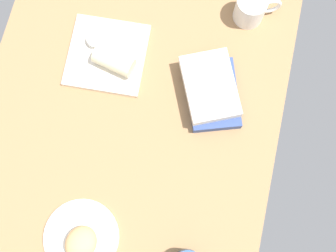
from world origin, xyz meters
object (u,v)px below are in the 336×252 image
object	(u,v)px
scone_pastry	(81,243)
breakfast_wrap	(114,61)
book_stack	(211,91)
sauce_cup	(96,40)
coffee_mug	(251,8)
square_plate	(107,55)
round_plate	(81,237)

from	to	relation	value
scone_pastry	breakfast_wrap	bearing A→B (deg)	4.61
book_stack	scone_pastry	bearing A→B (deg)	152.81
sauce_cup	coffee_mug	xyz separation A→B (cm)	(19.79, -44.53, 2.16)
square_plate	breakfast_wrap	distance (cm)	5.70
breakfast_wrap	book_stack	world-z (taller)	breakfast_wrap
round_plate	square_plate	bearing A→B (deg)	7.03
square_plate	breakfast_wrap	size ratio (longest dim) A/B	1.94
scone_pastry	book_stack	bearing A→B (deg)	-27.19
scone_pastry	breakfast_wrap	size ratio (longest dim) A/B	0.79
scone_pastry	sauce_cup	distance (cm)	60.37
round_plate	square_plate	distance (cm)	54.96
round_plate	book_stack	distance (cm)	56.46
sauce_cup	coffee_mug	bearing A→B (deg)	-66.03
square_plate	scone_pastry	bearing A→B (deg)	-172.24
sauce_cup	scone_pastry	bearing A→B (deg)	-168.75
round_plate	scone_pastry	world-z (taller)	scone_pastry
scone_pastry	coffee_mug	distance (cm)	85.52
square_plate	sauce_cup	distance (cm)	5.68
scone_pastry	breakfast_wrap	distance (cm)	53.45
sauce_cup	coffee_mug	world-z (taller)	coffee_mug
round_plate	sauce_cup	distance (cm)	58.89
round_plate	coffee_mug	xyz separation A→B (cm)	(77.63, -33.65, 4.32)
round_plate	breakfast_wrap	bearing A→B (deg)	3.75
round_plate	scone_pastry	distance (cm)	3.77
round_plate	scone_pastry	xyz separation A→B (cm)	(-1.36, -0.89, 3.40)
coffee_mug	book_stack	bearing A→B (deg)	166.74
sauce_cup	book_stack	world-z (taller)	book_stack
sauce_cup	coffee_mug	distance (cm)	48.78
round_plate	breakfast_wrap	xyz separation A→B (cm)	(51.91, 3.41, 3.92)
sauce_cup	square_plate	bearing A→B (deg)	-128.38
sauce_cup	book_stack	xyz separation A→B (cm)	(-8.34, -37.90, 0.62)
book_stack	sauce_cup	bearing A→B (deg)	77.59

